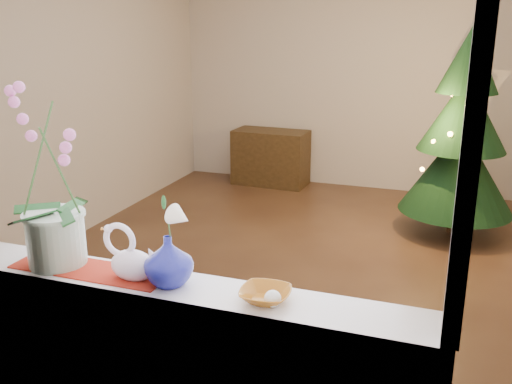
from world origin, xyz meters
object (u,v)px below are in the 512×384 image
at_px(blue_vase, 168,257).
at_px(xmas_tree, 462,134).
at_px(side_table, 271,157).
at_px(orchid_pot, 50,178).
at_px(paperweight, 273,299).
at_px(amber_dish, 265,296).
at_px(swan, 132,254).

xyz_separation_m(blue_vase, xmas_tree, (1.08, 3.60, -0.09)).
bearing_deg(side_table, orchid_pot, -80.91).
xyz_separation_m(orchid_pot, blue_vase, (0.55, -0.02, -0.27)).
distance_m(blue_vase, xmas_tree, 3.76).
relative_size(blue_vase, paperweight, 3.63).
distance_m(blue_vase, paperweight, 0.46).
distance_m(paperweight, side_table, 4.95).
relative_size(paperweight, side_table, 0.07).
height_order(amber_dish, xmas_tree, xmas_tree).
height_order(swan, side_table, swan).
bearing_deg(amber_dish, paperweight, -41.11).
bearing_deg(blue_vase, orchid_pot, 178.42).
distance_m(orchid_pot, paperweight, 1.06).
distance_m(orchid_pot, blue_vase, 0.61).
distance_m(swan, paperweight, 0.62).
height_order(swan, xmas_tree, xmas_tree).
xyz_separation_m(orchid_pot, amber_dish, (0.96, -0.02, -0.37)).
relative_size(swan, side_table, 0.30).
height_order(swan, amber_dish, swan).
height_order(swan, paperweight, swan).
bearing_deg(orchid_pot, swan, -3.14).
height_order(paperweight, xmas_tree, xmas_tree).
bearing_deg(orchid_pot, amber_dish, -1.10).
bearing_deg(swan, amber_dish, 16.32).
xyz_separation_m(xmas_tree, side_table, (-2.17, 1.03, -0.62)).
distance_m(swan, side_table, 4.78).
bearing_deg(xmas_tree, swan, -108.98).
relative_size(amber_dish, xmas_tree, 0.09).
distance_m(orchid_pot, swan, 0.48).
bearing_deg(amber_dish, xmas_tree, 79.48).
xyz_separation_m(swan, side_table, (-0.93, 4.63, -0.70)).
relative_size(xmas_tree, side_table, 2.14).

